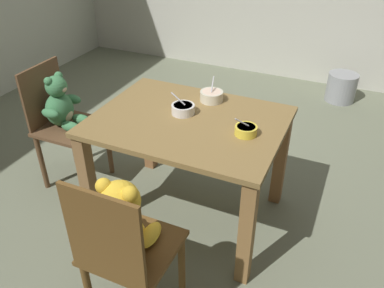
% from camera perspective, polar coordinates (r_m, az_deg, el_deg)
% --- Properties ---
extents(ground_plane, '(5.20, 5.20, 0.04)m').
position_cam_1_polar(ground_plane, '(2.66, -0.45, -10.13)').
color(ground_plane, slate).
extents(dining_table, '(1.07, 0.82, 0.70)m').
position_cam_1_polar(dining_table, '(2.30, -0.51, 0.67)').
color(dining_table, olive).
rests_on(dining_table, ground_plane).
extents(teddy_chair_near_front, '(0.38, 0.38, 0.89)m').
position_cam_1_polar(teddy_chair_near_front, '(1.72, -9.75, -12.66)').
color(teddy_chair_near_front, brown).
rests_on(teddy_chair_near_front, ground_plane).
extents(teddy_chair_near_left, '(0.39, 0.40, 0.86)m').
position_cam_1_polar(teddy_chair_near_left, '(2.78, -18.30, 4.34)').
color(teddy_chair_near_left, brown).
rests_on(teddy_chair_near_left, ground_plane).
extents(porridge_bowl_yellow_near_right, '(0.12, 0.12, 0.11)m').
position_cam_1_polar(porridge_bowl_yellow_near_right, '(2.09, 7.81, 2.00)').
color(porridge_bowl_yellow_near_right, yellow).
rests_on(porridge_bowl_yellow_near_right, dining_table).
extents(porridge_bowl_white_center, '(0.14, 0.13, 0.12)m').
position_cam_1_polar(porridge_bowl_white_center, '(2.28, -1.31, 5.12)').
color(porridge_bowl_white_center, silver).
rests_on(porridge_bowl_white_center, dining_table).
extents(porridge_bowl_cream_far_center, '(0.14, 0.15, 0.13)m').
position_cam_1_polar(porridge_bowl_cream_far_center, '(2.43, 2.85, 6.98)').
color(porridge_bowl_cream_far_center, beige).
rests_on(porridge_bowl_cream_far_center, dining_table).
extents(metal_pail, '(0.29, 0.29, 0.28)m').
position_cam_1_polar(metal_pail, '(4.25, 20.82, 7.69)').
color(metal_pail, '#93969B').
rests_on(metal_pail, ground_plane).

